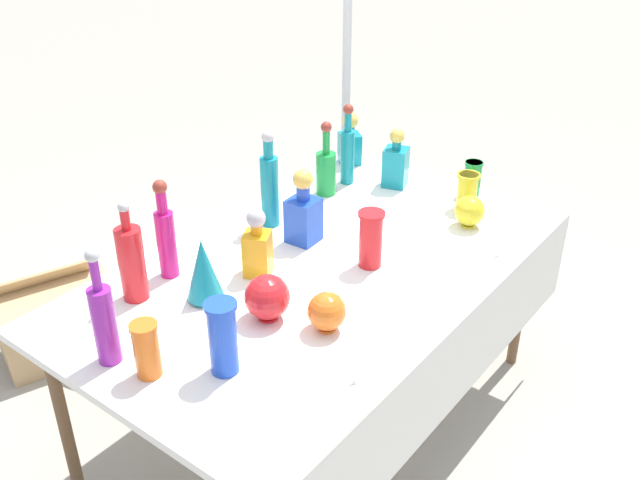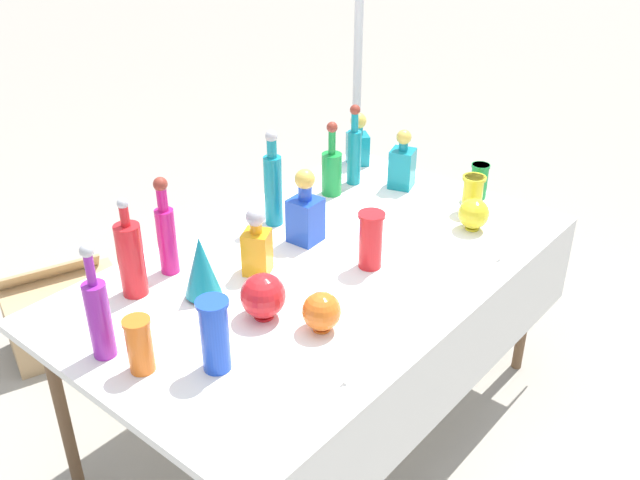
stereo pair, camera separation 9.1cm
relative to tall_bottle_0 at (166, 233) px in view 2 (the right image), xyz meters
The scene contains 26 objects.
ground_plane 1.06m from the tall_bottle_0, 44.76° to the right, with size 40.00×40.00×0.00m, color #A0998C.
display_table 0.60m from the tall_bottle_0, 47.87° to the right, with size 1.88×1.14×0.76m.
tall_bottle_0 is the anchor object (origin of this frame).
tall_bottle_1 0.48m from the tall_bottle_0, 153.11° to the right, with size 0.07×0.07×0.38m.
tall_bottle_2 0.86m from the tall_bottle_0, ahead, with size 0.09×0.09×0.33m.
tall_bottle_3 0.17m from the tall_bottle_0, behind, with size 0.09×0.09×0.36m.
tall_bottle_4 0.50m from the tall_bottle_0, ahead, with size 0.07×0.07×0.39m.
tall_bottle_5 1.01m from the tall_bottle_0, ahead, with size 0.06×0.06×0.36m.
square_decanter_0 1.20m from the tall_bottle_0, ahead, with size 0.13×0.13×0.25m.
square_decanter_1 1.14m from the tall_bottle_0, 11.62° to the right, with size 0.13×0.13×0.26m.
square_decanter_2 0.32m from the tall_bottle_0, 51.00° to the right, with size 0.12×0.12×0.25m.
square_decanter_3 0.53m from the tall_bottle_0, 24.89° to the right, with size 0.12×0.12×0.30m.
slender_vase_0 0.54m from the tall_bottle_0, 138.08° to the right, with size 0.08×0.08×0.18m.
slender_vase_1 0.58m from the tall_bottle_0, 116.20° to the right, with size 0.10×0.10×0.23m.
slender_vase_2 1.25m from the tall_bottle_0, 27.84° to the right, with size 0.10×0.10×0.15m.
slender_vase_3 1.35m from the tall_bottle_0, 23.61° to the right, with size 0.08×0.08×0.15m.
slender_vase_4 0.71m from the tall_bottle_0, 47.22° to the right, with size 0.10×0.10×0.21m.
fluted_vase_0 0.22m from the tall_bottle_0, 98.71° to the right, with size 0.12×0.12×0.23m.
round_bowl_0 0.64m from the tall_bottle_0, 82.72° to the right, with size 0.12×0.12×0.13m.
round_bowl_1 1.18m from the tall_bottle_0, 34.52° to the right, with size 0.12×0.12×0.13m.
round_bowl_2 0.45m from the tall_bottle_0, 88.18° to the right, with size 0.15×0.15×0.16m.
price_tag_left 0.86m from the tall_bottle_0, 93.71° to the right, with size 0.04×0.01×0.04m, color white.
price_tag_center 1.22m from the tall_bottle_0, 45.52° to the right, with size 0.06×0.01×0.04m, color white.
cardboard_box_behind_left 1.14m from the tall_bottle_0, 89.26° to the left, with size 0.59×0.46×0.41m.
cardboard_box_behind_right 0.97m from the tall_bottle_0, 65.79° to the left, with size 0.51×0.50×0.41m.
canopy_pole 1.56m from the tall_bottle_0, 12.37° to the left, with size 0.18×0.18×2.71m.
Camera 2 is at (-1.69, -1.42, 2.11)m, focal length 40.00 mm.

